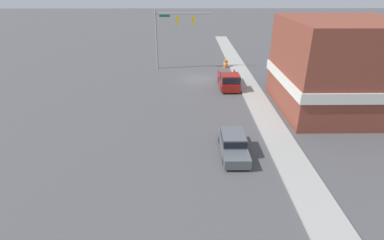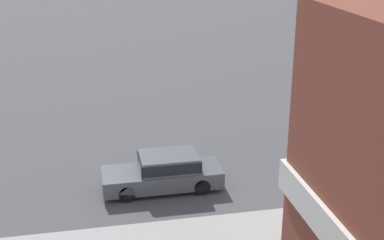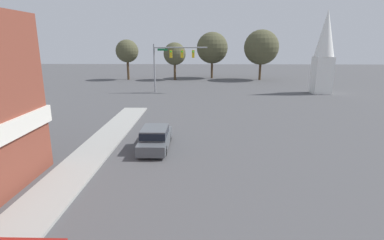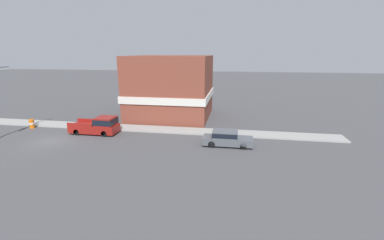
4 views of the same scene
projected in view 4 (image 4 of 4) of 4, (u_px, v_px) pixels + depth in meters
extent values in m
plane|color=#4C4C4F|center=(50.00, 141.00, 26.05)|extent=(200.00, 200.00, 0.00)
cube|color=#9E9E99|center=(82.00, 125.00, 31.47)|extent=(2.40, 60.00, 0.14)
cylinder|color=black|center=(243.00, 141.00, 25.32)|extent=(0.22, 0.66, 0.66)
cylinder|color=black|center=(243.00, 146.00, 23.84)|extent=(0.22, 0.66, 0.66)
cylinder|color=black|center=(213.00, 139.00, 25.79)|extent=(0.22, 0.66, 0.66)
cylinder|color=black|center=(212.00, 144.00, 24.32)|extent=(0.22, 0.66, 0.66)
cube|color=#51565B|center=(228.00, 141.00, 24.77)|extent=(1.77, 4.76, 0.67)
cube|color=#51565B|center=(225.00, 134.00, 24.65)|extent=(1.63, 2.29, 0.63)
cube|color=black|center=(225.00, 134.00, 24.65)|extent=(1.65, 2.38, 0.44)
cylinder|color=black|center=(112.00, 129.00, 29.20)|extent=(0.22, 0.66, 0.66)
cylinder|color=black|center=(104.00, 134.00, 27.44)|extent=(0.22, 0.66, 0.66)
cylinder|color=black|center=(86.00, 127.00, 29.72)|extent=(0.22, 0.66, 0.66)
cylinder|color=black|center=(77.00, 132.00, 27.96)|extent=(0.22, 0.66, 0.66)
cube|color=maroon|center=(95.00, 128.00, 28.51)|extent=(2.07, 5.21, 0.85)
cube|color=maroon|center=(106.00, 121.00, 28.05)|extent=(1.97, 1.98, 0.89)
cube|color=black|center=(106.00, 121.00, 28.05)|extent=(1.99, 2.06, 0.63)
cube|color=maroon|center=(89.00, 120.00, 29.46)|extent=(0.12, 2.93, 0.35)
cube|color=maroon|center=(79.00, 125.00, 27.61)|extent=(0.12, 2.93, 0.35)
cylinder|color=orange|center=(32.00, 124.00, 30.48)|extent=(0.54, 0.54, 1.08)
cylinder|color=white|center=(32.00, 123.00, 30.47)|extent=(0.56, 0.56, 0.19)
cube|color=brown|center=(171.00, 87.00, 35.37)|extent=(10.25, 10.56, 8.33)
cube|color=silver|center=(171.00, 95.00, 35.66)|extent=(10.55, 10.86, 0.90)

